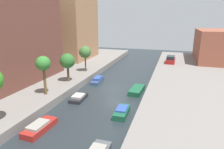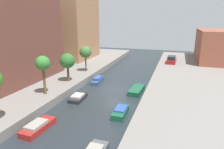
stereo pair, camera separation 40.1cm
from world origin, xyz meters
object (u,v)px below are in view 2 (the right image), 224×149
(parked_car, at_px, (172,60))
(moored_boat_left_1, at_px, (38,127))
(low_block_right, at_px, (222,46))
(moored_boat_right_3, at_px, (136,90))
(street_tree_2, at_px, (67,61))
(moored_boat_left_2, at_px, (78,97))
(apartment_tower_far, at_px, (70,16))
(moored_boat_left_3, at_px, (98,80))
(street_tree_1, at_px, (43,64))
(moored_boat_right_2, at_px, (121,112))
(street_tree_3, at_px, (85,52))

(parked_car, bearing_deg, moored_boat_left_1, -109.89)
(low_block_right, xyz_separation_m, moored_boat_right_3, (-14.46, -23.16, -4.10))
(street_tree_2, xyz_separation_m, moored_boat_left_2, (3.67, -4.02, -3.82))
(apartment_tower_far, distance_m, moored_boat_left_3, 21.17)
(street_tree_1, xyz_separation_m, moored_boat_right_2, (10.17, -0.67, -4.51))
(moored_boat_left_2, bearing_deg, street_tree_1, -155.00)
(parked_car, bearing_deg, low_block_right, 28.07)
(apartment_tower_far, height_order, moored_boat_left_2, apartment_tower_far)
(street_tree_3, bearing_deg, apartment_tower_far, 129.53)
(street_tree_3, relative_size, moored_boat_right_3, 1.15)
(moored_boat_left_3, bearing_deg, low_block_right, 43.29)
(street_tree_3, height_order, moored_boat_left_2, street_tree_3)
(street_tree_1, xyz_separation_m, parked_car, (14.57, 24.32, -3.26))
(moored_boat_left_1, bearing_deg, street_tree_3, 101.11)
(moored_boat_left_3, relative_size, moored_boat_right_2, 1.18)
(street_tree_2, relative_size, moored_boat_left_1, 1.15)
(street_tree_3, xyz_separation_m, moored_boat_right_3, (10.46, -5.29, -4.15))
(parked_car, relative_size, moored_boat_right_2, 1.43)
(low_block_right, xyz_separation_m, moored_boat_left_2, (-21.25, -28.13, -4.14))
(moored_boat_left_1, height_order, moored_boat_right_2, moored_boat_left_1)
(low_block_right, xyz_separation_m, street_tree_3, (-24.92, -17.86, 0.05))
(moored_boat_left_1, xyz_separation_m, moored_boat_right_2, (6.62, 5.45, 0.01))
(street_tree_1, height_order, moored_boat_right_3, street_tree_1)
(street_tree_3, xyz_separation_m, moored_boat_left_2, (3.67, -10.26, -4.19))
(street_tree_1, height_order, moored_boat_right_2, street_tree_1)
(street_tree_3, bearing_deg, street_tree_2, -90.00)
(low_block_right, bearing_deg, street_tree_2, -135.95)
(moored_boat_left_2, xyz_separation_m, moored_boat_left_3, (-0.39, 7.74, 0.05))
(street_tree_1, relative_size, moored_boat_left_1, 1.31)
(moored_boat_right_2, bearing_deg, street_tree_1, 176.21)
(street_tree_1, distance_m, moored_boat_left_3, 10.99)
(low_block_right, distance_m, street_tree_3, 30.66)
(street_tree_2, bearing_deg, moored_boat_right_3, 5.20)
(street_tree_1, bearing_deg, street_tree_3, 90.00)
(street_tree_1, relative_size, street_tree_2, 1.15)
(parked_car, relative_size, moored_boat_left_2, 1.49)
(moored_boat_left_1, bearing_deg, street_tree_2, 106.69)
(low_block_right, xyz_separation_m, street_tree_2, (-24.92, -24.11, -0.31))
(low_block_right, bearing_deg, moored_boat_right_2, -115.80)
(street_tree_3, height_order, moored_boat_left_3, street_tree_3)
(street_tree_2, xyz_separation_m, moored_boat_right_3, (10.46, 0.95, -3.78))
(low_block_right, relative_size, moored_boat_right_3, 3.79)
(street_tree_2, height_order, parked_car, street_tree_2)
(moored_boat_left_1, distance_m, moored_boat_right_2, 8.57)
(moored_boat_left_2, bearing_deg, moored_boat_right_3, 36.20)
(street_tree_1, relative_size, moored_boat_left_2, 1.57)
(street_tree_2, bearing_deg, moored_boat_left_1, -73.31)
(apartment_tower_far, relative_size, street_tree_3, 4.33)
(street_tree_1, distance_m, moored_boat_left_1, 8.40)
(apartment_tower_far, xyz_separation_m, parked_car, (23.65, 1.34, -9.33))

